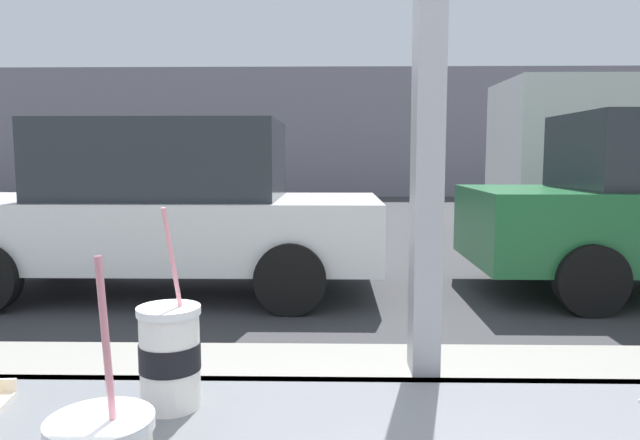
% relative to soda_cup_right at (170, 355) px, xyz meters
% --- Properties ---
extents(ground_plane, '(60.00, 60.00, 0.00)m').
position_rel_soda_cup_right_xyz_m(ground_plane, '(0.42, 8.09, -1.10)').
color(ground_plane, '#38383A').
extents(building_facade_far, '(28.00, 1.20, 4.32)m').
position_rel_soda_cup_right_xyz_m(building_facade_far, '(0.42, 19.73, 1.06)').
color(building_facade_far, gray).
rests_on(building_facade_far, ground).
extents(soda_cup_right, '(0.10, 0.10, 0.32)m').
position_rel_soda_cup_right_xyz_m(soda_cup_right, '(0.00, 0.00, 0.00)').
color(soda_cup_right, white).
rests_on(soda_cup_right, window_counter).
extents(parked_car_white, '(4.41, 1.92, 1.75)m').
position_rel_soda_cup_right_xyz_m(parked_car_white, '(-1.46, 5.09, -0.22)').
color(parked_car_white, silver).
rests_on(parked_car_white, ground).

